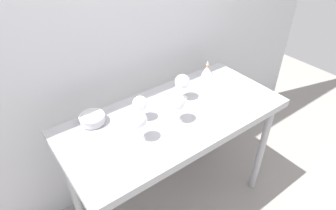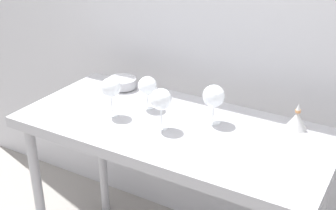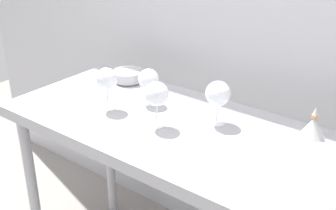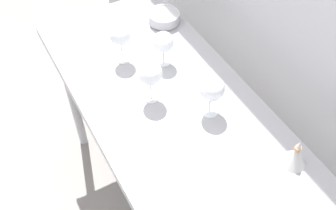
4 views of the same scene
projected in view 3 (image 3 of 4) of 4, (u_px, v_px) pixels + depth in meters
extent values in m
cube|color=#BABABF|center=(240.00, 1.00, 1.94)|extent=(3.80, 0.04, 2.60)
cube|color=#A2A2A7|center=(172.00, 127.00, 1.77)|extent=(1.40, 0.64, 0.04)
cube|color=#A2A2A7|center=(115.00, 162.00, 1.53)|extent=(1.40, 0.01, 0.05)
cylinder|color=#A2A2A7|center=(33.00, 192.00, 2.12)|extent=(0.05, 0.05, 0.86)
cylinder|color=#A2A2A7|center=(109.00, 148.00, 2.50)|extent=(0.05, 0.05, 0.86)
cylinder|color=white|center=(108.00, 108.00, 1.87)|extent=(0.06, 0.06, 0.00)
cylinder|color=white|center=(108.00, 98.00, 1.85)|extent=(0.01, 0.01, 0.09)
sphere|color=white|center=(106.00, 79.00, 1.81)|extent=(0.09, 0.09, 0.09)
cylinder|color=maroon|center=(107.00, 82.00, 1.82)|extent=(0.06, 0.06, 0.02)
cylinder|color=white|center=(216.00, 122.00, 1.75)|extent=(0.08, 0.08, 0.00)
cylinder|color=white|center=(217.00, 113.00, 1.73)|extent=(0.01, 0.01, 0.08)
sphere|color=white|center=(218.00, 94.00, 1.70)|extent=(0.10, 0.10, 0.10)
cylinder|color=maroon|center=(218.00, 98.00, 1.71)|extent=(0.07, 0.07, 0.02)
cylinder|color=white|center=(157.00, 125.00, 1.73)|extent=(0.06, 0.06, 0.00)
cylinder|color=white|center=(157.00, 114.00, 1.71)|extent=(0.01, 0.01, 0.09)
sphere|color=white|center=(156.00, 94.00, 1.67)|extent=(0.09, 0.09, 0.09)
cylinder|color=maroon|center=(157.00, 98.00, 1.68)|extent=(0.07, 0.07, 0.03)
cylinder|color=white|center=(149.00, 103.00, 1.92)|extent=(0.06, 0.06, 0.00)
cylinder|color=white|center=(149.00, 95.00, 1.90)|extent=(0.01, 0.01, 0.07)
sphere|color=white|center=(149.00, 79.00, 1.87)|extent=(0.09, 0.09, 0.09)
cylinder|color=maroon|center=(149.00, 83.00, 1.88)|extent=(0.06, 0.06, 0.02)
cube|color=white|center=(250.00, 166.00, 1.46)|extent=(0.22, 0.26, 0.00)
cylinder|color=#4C4C4C|center=(129.00, 81.00, 2.15)|extent=(0.13, 0.13, 0.01)
cylinder|color=#B7B7BC|center=(128.00, 76.00, 2.14)|extent=(0.15, 0.15, 0.04)
torus|color=#B7B7BC|center=(128.00, 72.00, 2.14)|extent=(0.15, 0.15, 0.01)
cone|color=silver|center=(313.00, 127.00, 1.64)|extent=(0.10, 0.10, 0.08)
cylinder|color=#C17F4C|center=(315.00, 116.00, 1.62)|extent=(0.02, 0.02, 0.01)
cone|color=silver|center=(316.00, 111.00, 1.61)|extent=(0.02, 0.02, 0.03)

